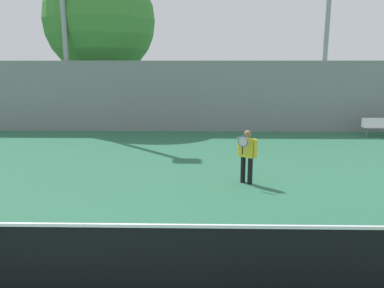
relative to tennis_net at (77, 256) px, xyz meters
The scene contains 5 objects.
tennis_net is the anchor object (origin of this frame).
tennis_player 6.20m from the tennis_net, 58.94° to the left, with size 0.56×0.53×1.56m.
light_pole_far_right 17.27m from the tennis_net, 60.32° to the left, with size 0.90×0.60×10.67m.
back_fence 13.89m from the tennis_net, 90.00° to the left, with size 34.76×0.06×3.56m.
tree_green_tall 18.33m from the tennis_net, 102.78° to the left, with size 6.30×6.30×8.95m.
Camera 1 is at (1.84, -5.11, 3.38)m, focal length 35.00 mm.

